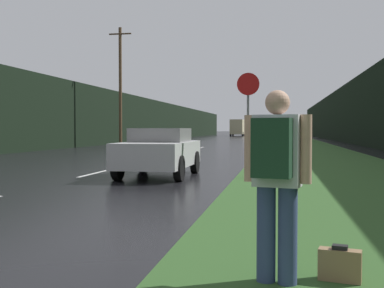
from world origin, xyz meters
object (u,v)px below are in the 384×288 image
stop_sign (248,115)px  delivery_truck (238,127)px  hitchhiker_with_backpack (276,174)px  suitcase (340,266)px  car_passing_near (159,151)px

stop_sign → delivery_truck: (-7.23, 81.96, -0.08)m
delivery_truck → hitchhiker_with_backpack: bearing=-84.9°
hitchhiker_with_backpack → suitcase: size_ratio=4.40×
hitchhiker_with_backpack → car_passing_near: 10.23m
delivery_truck → stop_sign: bearing=-85.0°
stop_sign → delivery_truck: size_ratio=0.39×
car_passing_near → delivery_truck: size_ratio=0.52×
suitcase → stop_sign: bearing=111.4°
suitcase → delivery_truck: delivery_truck is taller
suitcase → car_passing_near: bearing=126.0°
hitchhiker_with_backpack → delivery_truck: (-8.08, 91.44, 0.72)m
stop_sign → suitcase: stop_sign is taller
stop_sign → hitchhiker_with_backpack: 9.56m
suitcase → delivery_truck: bearing=108.0°
suitcase → car_passing_near: size_ratio=0.10×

